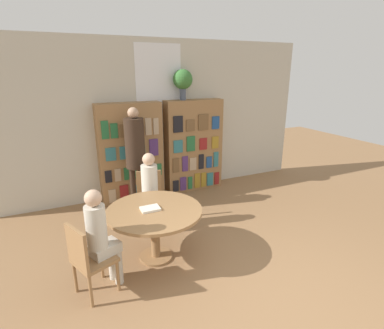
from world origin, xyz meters
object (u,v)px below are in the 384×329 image
(seated_reader_right, at_px, (101,235))
(chair_left_side, at_px, (150,196))
(reading_table, at_px, (155,217))
(seated_reader_left, at_px, (150,188))
(bookshelf_left, at_px, (131,153))
(chair_near_camera, at_px, (88,257))
(flower_vase, at_px, (183,80))
(librarian_standing, at_px, (135,148))
(bookshelf_right, at_px, (194,146))

(seated_reader_right, bearing_deg, chair_left_side, 120.14)
(reading_table, relative_size, seated_reader_left, 1.00)
(bookshelf_left, distance_m, seated_reader_right, 2.55)
(seated_reader_left, bearing_deg, bookshelf_left, -78.38)
(chair_near_camera, relative_size, seated_reader_left, 0.71)
(bookshelf_left, height_order, reading_table, bookshelf_left)
(seated_reader_right, bearing_deg, bookshelf_left, 135.75)
(flower_vase, relative_size, chair_left_side, 0.65)
(librarian_standing, bearing_deg, bookshelf_left, 85.90)
(bookshelf_left, bearing_deg, librarian_standing, -94.10)
(flower_vase, distance_m, chair_left_side, 2.34)
(bookshelf_left, relative_size, chair_near_camera, 2.11)
(flower_vase, height_order, chair_left_side, flower_vase)
(chair_near_camera, relative_size, chair_left_side, 1.00)
(chair_near_camera, distance_m, seated_reader_left, 1.57)
(bookshelf_right, height_order, seated_reader_left, bookshelf_right)
(chair_left_side, bearing_deg, librarian_standing, -72.98)
(seated_reader_left, bearing_deg, flower_vase, -117.42)
(bookshelf_left, bearing_deg, seated_reader_left, -91.58)
(bookshelf_left, relative_size, seated_reader_left, 1.50)
(bookshelf_left, height_order, bookshelf_right, same)
(bookshelf_right, relative_size, reading_table, 1.50)
(bookshelf_left, xyz_separation_m, seated_reader_left, (-0.04, -1.30, -0.23))
(reading_table, height_order, librarian_standing, librarian_standing)
(chair_near_camera, bearing_deg, reading_table, 90.00)
(flower_vase, bearing_deg, chair_near_camera, -131.87)
(bookshelf_right, height_order, seated_reader_right, bookshelf_right)
(bookshelf_right, distance_m, chair_left_side, 1.78)
(reading_table, xyz_separation_m, librarian_standing, (0.18, 1.56, 0.54))
(reading_table, bearing_deg, bookshelf_right, 53.50)
(reading_table, distance_m, seated_reader_right, 0.78)
(flower_vase, height_order, librarian_standing, flower_vase)
(flower_vase, bearing_deg, chair_left_side, -133.69)
(seated_reader_right, bearing_deg, reading_table, 90.00)
(flower_vase, height_order, reading_table, flower_vase)
(seated_reader_left, relative_size, seated_reader_right, 1.00)
(bookshelf_right, xyz_separation_m, chair_left_side, (-1.30, -1.12, -0.44))
(flower_vase, relative_size, seated_reader_right, 0.47)
(bookshelf_left, relative_size, librarian_standing, 1.01)
(reading_table, bearing_deg, seated_reader_right, -157.20)
(flower_vase, xyz_separation_m, librarian_standing, (-1.12, -0.51, -1.09))
(bookshelf_right, height_order, chair_near_camera, bookshelf_right)
(chair_left_side, height_order, seated_reader_left, seated_reader_left)
(reading_table, bearing_deg, chair_near_camera, -157.20)
(bookshelf_left, bearing_deg, bookshelf_right, -0.01)
(bookshelf_right, distance_m, flower_vase, 1.33)
(reading_table, relative_size, seated_reader_right, 1.00)
(chair_left_side, xyz_separation_m, librarian_standing, (-0.04, 0.62, 0.66))
(chair_left_side, distance_m, seated_reader_right, 1.56)
(flower_vase, height_order, seated_reader_left, flower_vase)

